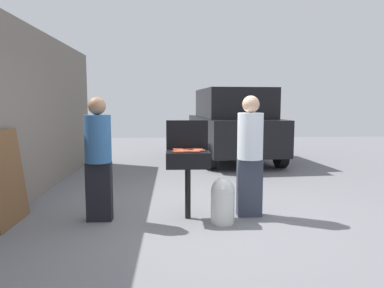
{
  "coord_description": "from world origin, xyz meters",
  "views": [
    {
      "loc": [
        -0.38,
        -5.01,
        1.61
      ],
      "look_at": [
        -0.09,
        0.41,
        1.0
      ],
      "focal_mm": 33.59,
      "sensor_mm": 36.0,
      "label": 1
    }
  ],
  "objects_px": {
    "hot_dog_0": "(194,151)",
    "parked_minivan": "(232,124)",
    "hot_dog_7": "(195,149)",
    "hot_dog_9": "(178,150)",
    "hot_dog_12": "(179,152)",
    "hot_dog_15": "(184,151)",
    "hot_dog_13": "(198,149)",
    "hot_dog_5": "(186,150)",
    "hot_dog_8": "(181,151)",
    "hot_dog_14": "(200,151)",
    "hot_dog_3": "(198,150)",
    "hot_dog_11": "(198,150)",
    "hot_dog_2": "(186,152)",
    "leaning_board": "(8,177)",
    "hot_dog_10": "(195,152)",
    "hot_dog_4": "(179,150)",
    "bbq_grill": "(188,162)",
    "hot_dog_1": "(177,152)",
    "person_right": "(250,152)",
    "propane_tank": "(223,200)",
    "hot_dog_6": "(177,149)",
    "person_left": "(98,155)"
  },
  "relations": [
    {
      "from": "hot_dog_14",
      "to": "propane_tank",
      "type": "bearing_deg",
      "value": -32.76
    },
    {
      "from": "hot_dog_11",
      "to": "person_right",
      "type": "bearing_deg",
      "value": 5.64
    },
    {
      "from": "hot_dog_7",
      "to": "hot_dog_9",
      "type": "xyz_separation_m",
      "value": [
        -0.24,
        -0.09,
        0.0
      ]
    },
    {
      "from": "bbq_grill",
      "to": "hot_dog_10",
      "type": "distance_m",
      "value": 0.23
    },
    {
      "from": "hot_dog_0",
      "to": "hot_dog_14",
      "type": "height_order",
      "value": "same"
    },
    {
      "from": "hot_dog_0",
      "to": "parked_minivan",
      "type": "xyz_separation_m",
      "value": [
        1.41,
        5.36,
        0.06
      ]
    },
    {
      "from": "hot_dog_8",
      "to": "propane_tank",
      "type": "distance_m",
      "value": 0.86
    },
    {
      "from": "hot_dog_11",
      "to": "person_left",
      "type": "distance_m",
      "value": 1.36
    },
    {
      "from": "hot_dog_0",
      "to": "hot_dog_12",
      "type": "xyz_separation_m",
      "value": [
        -0.22,
        -0.08,
        0.0
      ]
    },
    {
      "from": "hot_dog_3",
      "to": "hot_dog_5",
      "type": "height_order",
      "value": "same"
    },
    {
      "from": "hot_dog_7",
      "to": "hot_dog_9",
      "type": "distance_m",
      "value": 0.25
    },
    {
      "from": "hot_dog_8",
      "to": "hot_dog_5",
      "type": "bearing_deg",
      "value": 68.64
    },
    {
      "from": "hot_dog_0",
      "to": "hot_dog_3",
      "type": "bearing_deg",
      "value": 58.78
    },
    {
      "from": "hot_dog_9",
      "to": "hot_dog_10",
      "type": "height_order",
      "value": "same"
    },
    {
      "from": "hot_dog_4",
      "to": "hot_dog_11",
      "type": "height_order",
      "value": "same"
    },
    {
      "from": "hot_dog_13",
      "to": "parked_minivan",
      "type": "bearing_deg",
      "value": 75.5
    },
    {
      "from": "hot_dog_7",
      "to": "hot_dog_11",
      "type": "relative_size",
      "value": 1.0
    },
    {
      "from": "hot_dog_12",
      "to": "hot_dog_14",
      "type": "bearing_deg",
      "value": 20.64
    },
    {
      "from": "hot_dog_5",
      "to": "hot_dog_12",
      "type": "distance_m",
      "value": 0.26
    },
    {
      "from": "hot_dog_13",
      "to": "parked_minivan",
      "type": "relative_size",
      "value": 0.03
    },
    {
      "from": "hot_dog_13",
      "to": "hot_dog_5",
      "type": "bearing_deg",
      "value": -175.88
    },
    {
      "from": "hot_dog_12",
      "to": "leaning_board",
      "type": "height_order",
      "value": "leaning_board"
    },
    {
      "from": "hot_dog_3",
      "to": "leaning_board",
      "type": "height_order",
      "value": "leaning_board"
    },
    {
      "from": "bbq_grill",
      "to": "hot_dog_15",
      "type": "distance_m",
      "value": 0.17
    },
    {
      "from": "propane_tank",
      "to": "hot_dog_11",
      "type": "bearing_deg",
      "value": 145.88
    },
    {
      "from": "hot_dog_9",
      "to": "parked_minivan",
      "type": "height_order",
      "value": "parked_minivan"
    },
    {
      "from": "hot_dog_3",
      "to": "hot_dog_11",
      "type": "relative_size",
      "value": 1.0
    },
    {
      "from": "hot_dog_8",
      "to": "hot_dog_10",
      "type": "bearing_deg",
      "value": -21.5
    },
    {
      "from": "hot_dog_6",
      "to": "parked_minivan",
      "type": "relative_size",
      "value": 0.03
    },
    {
      "from": "person_left",
      "to": "hot_dog_4",
      "type": "bearing_deg",
      "value": 1.52
    },
    {
      "from": "parked_minivan",
      "to": "hot_dog_5",
      "type": "bearing_deg",
      "value": 69.01
    },
    {
      "from": "hot_dog_11",
      "to": "leaning_board",
      "type": "height_order",
      "value": "leaning_board"
    },
    {
      "from": "hot_dog_3",
      "to": "hot_dog_5",
      "type": "bearing_deg",
      "value": 159.68
    },
    {
      "from": "hot_dog_1",
      "to": "hot_dog_15",
      "type": "relative_size",
      "value": 1.0
    },
    {
      "from": "bbq_grill",
      "to": "hot_dog_1",
      "type": "xyz_separation_m",
      "value": [
        -0.15,
        -0.11,
        0.16
      ]
    },
    {
      "from": "hot_dog_14",
      "to": "hot_dog_3",
      "type": "bearing_deg",
      "value": 112.55
    },
    {
      "from": "hot_dog_6",
      "to": "person_left",
      "type": "height_order",
      "value": "person_left"
    },
    {
      "from": "hot_dog_9",
      "to": "hot_dog_13",
      "type": "xyz_separation_m",
      "value": [
        0.28,
        0.06,
        0.0
      ]
    },
    {
      "from": "hot_dog_4",
      "to": "bbq_grill",
      "type": "bearing_deg",
      "value": -6.27
    },
    {
      "from": "hot_dog_12",
      "to": "hot_dog_15",
      "type": "bearing_deg",
      "value": 54.81
    },
    {
      "from": "hot_dog_6",
      "to": "hot_dog_12",
      "type": "bearing_deg",
      "value": -87.58
    },
    {
      "from": "hot_dog_0",
      "to": "parked_minivan",
      "type": "height_order",
      "value": "parked_minivan"
    },
    {
      "from": "hot_dog_11",
      "to": "hot_dog_2",
      "type": "bearing_deg",
      "value": -146.9
    },
    {
      "from": "hot_dog_12",
      "to": "hot_dog_7",
      "type": "bearing_deg",
      "value": 49.32
    },
    {
      "from": "hot_dog_9",
      "to": "hot_dog_3",
      "type": "bearing_deg",
      "value": -4.11
    },
    {
      "from": "hot_dog_3",
      "to": "hot_dog_9",
      "type": "xyz_separation_m",
      "value": [
        -0.27,
        0.02,
        0.0
      ]
    },
    {
      "from": "hot_dog_14",
      "to": "person_left",
      "type": "bearing_deg",
      "value": 179.74
    },
    {
      "from": "propane_tank",
      "to": "leaning_board",
      "type": "distance_m",
      "value": 2.88
    },
    {
      "from": "person_right",
      "to": "propane_tank",
      "type": "bearing_deg",
      "value": 51.05
    },
    {
      "from": "hot_dog_14",
      "to": "person_right",
      "type": "xyz_separation_m",
      "value": [
        0.72,
        0.1,
        -0.03
      ]
    }
  ]
}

